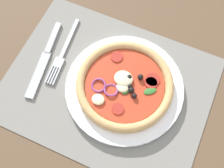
{
  "coord_description": "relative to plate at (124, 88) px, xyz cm",
  "views": [
    {
      "loc": [
        -10.47,
        21.05,
        57.74
      ],
      "look_at": [
        -1.09,
        0.0,
        2.7
      ],
      "focal_mm": 44.94,
      "sensor_mm": 36.0,
      "label": 1
    }
  ],
  "objects": [
    {
      "name": "ground_plane",
      "position": [
        3.63,
        0.92,
        -2.25
      ],
      "size": [
        190.0,
        140.0,
        2.4
      ],
      "primitive_type": "cube",
      "color": "brown"
    },
    {
      "name": "pizza",
      "position": [
        0.02,
        0.01,
        1.74
      ],
      "size": [
        20.81,
        20.81,
        2.59
      ],
      "color": "tan",
      "rests_on": "plate"
    },
    {
      "name": "knife",
      "position": [
        19.59,
        0.88,
        -0.39
      ],
      "size": [
        4.8,
        20.01,
        0.62
      ],
      "rotation": [
        0.0,
        0.0,
        1.73
      ],
      "color": "#B2B5BA",
      "rests_on": "placemat"
    },
    {
      "name": "plate",
      "position": [
        0.0,
        0.0,
        0.0
      ],
      "size": [
        25.75,
        25.75,
        1.3
      ],
      "primitive_type": "cylinder",
      "color": "white",
      "rests_on": "placemat"
    },
    {
      "name": "fork",
      "position": [
        16.49,
        -2.11,
        -0.43
      ],
      "size": [
        3.37,
        18.06,
        0.44
      ],
      "rotation": [
        0.0,
        0.0,
        1.67
      ],
      "color": "#B2B5BA",
      "rests_on": "placemat"
    },
    {
      "name": "placemat",
      "position": [
        3.63,
        0.92,
        -0.85
      ],
      "size": [
        44.71,
        34.5,
        0.4
      ],
      "primitive_type": "cube",
      "color": "slate",
      "rests_on": "ground_plane"
    }
  ]
}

